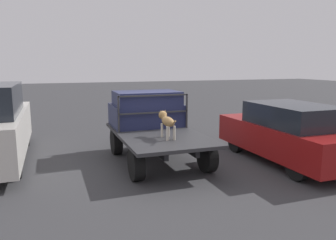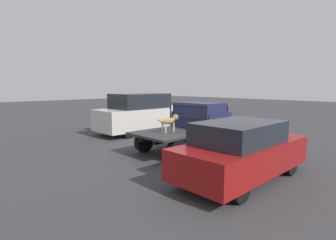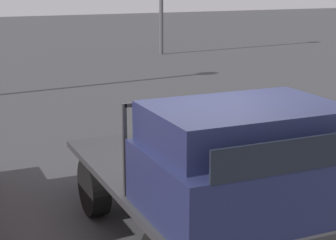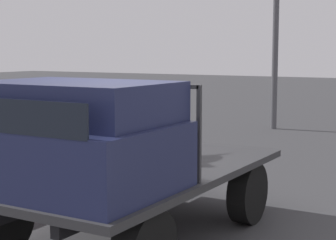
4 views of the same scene
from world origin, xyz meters
name	(u,v)px [view 1 (image 1 of 4)]	position (x,y,z in m)	size (l,w,h in m)	color
ground_plane	(158,162)	(0.00, 0.00, 0.00)	(80.00, 80.00, 0.00)	#38383A
flatbed_truck	(158,140)	(0.00, 0.00, 0.59)	(3.76, 2.08, 0.81)	black
truck_cab	(146,109)	(1.07, 0.00, 1.29)	(1.46, 1.96, 1.00)	#1E2347
truck_headboard	(154,107)	(0.31, 0.00, 1.45)	(0.04, 1.96, 0.96)	#2D2D30
dog	(167,121)	(-0.67, -0.02, 1.22)	(1.04, 0.23, 0.66)	beige
parked_sedan	(288,133)	(-1.15, -3.25, 0.79)	(4.19, 1.74, 1.57)	black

